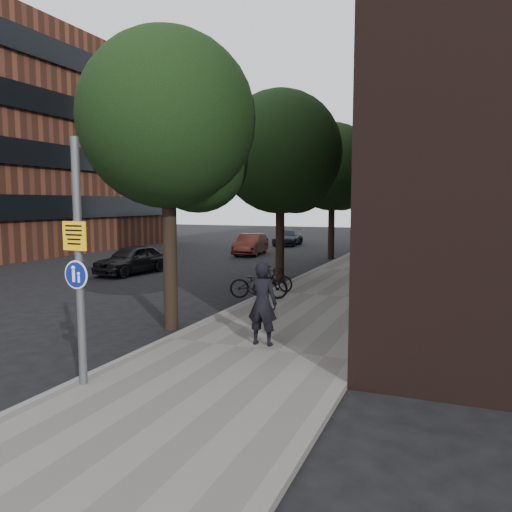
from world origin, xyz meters
The scene contains 15 objects.
ground centered at (0.00, 0.00, 0.00)m, with size 120.00×120.00×0.00m, color black.
sidewalk centered at (0.25, 10.00, 0.06)m, with size 4.50×60.00×0.12m, color slate.
curb_edge centered at (-2.00, 10.00, 0.07)m, with size 0.15×60.00×0.13m, color slate.
street_tree_near centered at (-2.53, 4.64, 5.11)m, with size 4.40×4.40×7.50m.
street_tree_mid centered at (-2.53, 13.14, 5.11)m, with size 5.00×5.00×7.80m.
street_tree_far centered at (-2.53, 22.14, 5.11)m, with size 5.00×5.00×7.80m.
signpost centered at (-1.75, 0.25, 2.25)m, with size 0.49×0.14×4.22m.
pedestrian centered at (0.26, 3.65, 1.05)m, with size 0.68×0.44×1.86m, color black.
parked_bike_facade_near centered at (2.00, 10.29, 0.59)m, with size 0.62×1.78×0.94m, color black.
parked_bike_facade_far centered at (1.86, 10.50, 0.67)m, with size 0.52×1.83×1.10m, color black.
parked_bike_curb_near centered at (-1.80, 8.61, 0.62)m, with size 0.67×1.91×1.00m, color black.
parked_bike_curb_far centered at (-1.80, 10.09, 0.57)m, with size 0.43×1.51×0.91m, color black.
parked_car_near centered at (-9.63, 12.57, 0.67)m, with size 1.58×3.92×1.34m, color black.
parked_car_mid centered at (-7.83, 22.39, 0.66)m, with size 1.39×3.98×1.31m, color #562218.
parked_car_far centered at (-7.87, 29.99, 0.60)m, with size 1.68×4.14×1.20m, color black.
Camera 1 is at (4.18, -6.40, 3.24)m, focal length 35.00 mm.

